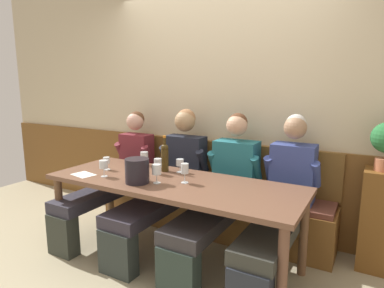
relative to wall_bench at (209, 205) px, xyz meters
name	(u,v)px	position (x,y,z in m)	size (l,w,h in m)	color
ground_plane	(166,267)	(0.00, -0.83, -0.29)	(6.80, 6.80, 0.02)	tan
room_wall_back	(221,98)	(0.00, 0.26, 1.12)	(6.80, 0.08, 2.80)	beige
wood_wainscot_panel	(217,183)	(0.00, 0.21, 0.19)	(6.80, 0.03, 0.94)	brown
wall_bench	(209,205)	(0.00, 0.00, 0.00)	(2.53, 0.42, 0.94)	brown
dining_table	(172,189)	(0.00, -0.70, 0.38)	(2.23, 0.81, 0.74)	brown
person_left_seat	(116,173)	(-0.94, -0.38, 0.32)	(0.47, 1.27, 1.24)	#30352E
person_center_left_seat	(167,179)	(-0.27, -0.37, 0.34)	(0.53, 1.28, 1.29)	#2B3331
person_center_right_seat	(222,188)	(0.31, -0.35, 0.34)	(0.52, 1.28, 1.27)	#293732
person_right_seat	(283,197)	(0.86, -0.35, 0.35)	(0.49, 1.28, 1.29)	#242932
ice_bucket	(137,171)	(-0.22, -0.89, 0.56)	(0.20, 0.20, 0.21)	black
wine_bottle_green_tall	(165,156)	(-0.23, -0.48, 0.60)	(0.07, 0.07, 0.34)	#3B2B0F
wine_glass_center_rear	(107,161)	(-0.74, -0.71, 0.54)	(0.06, 0.06, 0.12)	silver
wine_glass_mid_right	(157,170)	(-0.07, -0.82, 0.57)	(0.08, 0.08, 0.16)	silver
wine_glass_near_bucket	(180,163)	(-0.08, -0.44, 0.54)	(0.07, 0.07, 0.13)	silver
wine_glass_by_bottle	(144,155)	(-0.54, -0.39, 0.56)	(0.08, 0.08, 0.14)	silver
wine_glass_mid_left	(185,169)	(0.12, -0.70, 0.58)	(0.07, 0.07, 0.17)	silver
wine_glass_right_end	(104,165)	(-0.60, -0.90, 0.56)	(0.08, 0.08, 0.15)	silver
wine_glass_center_front	(158,163)	(-0.23, -0.59, 0.56)	(0.07, 0.07, 0.14)	silver
tasting_sheet_left_guest	(84,175)	(-0.80, -0.94, 0.46)	(0.21, 0.15, 0.00)	white
corner_pedestal	(378,221)	(1.56, 0.03, 0.15)	(0.28, 0.28, 0.86)	brown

